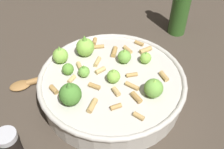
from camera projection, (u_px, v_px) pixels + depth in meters
The scene contains 5 objects.
ground_plane at pixel (112, 95), 0.65m from camera, with size 2.40×2.40×0.00m, color #42382D.
cooking_pan at pixel (111, 84), 0.62m from camera, with size 0.34×0.34×0.12m.
pepper_shaker at pixel (11, 148), 0.49m from camera, with size 0.04×0.04×0.09m.
olive_oil_bottle at pixel (181, 5), 0.78m from camera, with size 0.05×0.05×0.23m.
wooden_spoon at pixel (49, 77), 0.68m from camera, with size 0.15×0.21×0.02m.
Camera 1 is at (-0.25, 0.36, 0.48)m, focal length 42.21 mm.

